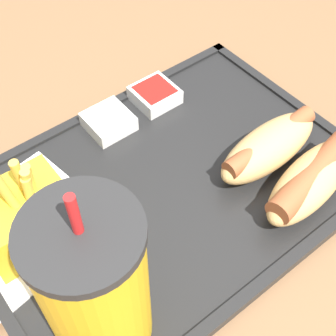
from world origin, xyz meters
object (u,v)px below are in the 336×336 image
Objects in this scene: hot_dog_near at (269,146)px; fries_carton at (24,216)px; hot_dog_far at (311,180)px; soda_cup at (95,287)px; sauce_cup_mayo at (109,121)px; sauce_cup_ketchup at (155,94)px.

hot_dog_near is 0.27m from fries_carton.
hot_dog_far is 1.29× the size of fries_carton.
soda_cup is 0.25m from sauce_cup_mayo.
fries_carton is at bearing 19.96° from sauce_cup_ketchup.
hot_dog_far is 2.84× the size of sauce_cup_mayo.
sauce_cup_mayo and sauce_cup_ketchup have the same top height.
fries_carton reaches higher than hot_dog_far.
hot_dog_near is at bearing -169.17° from soda_cup.
sauce_cup_mayo is at bearing 2.42° from sauce_cup_ketchup.
hot_dog_near is 1.25× the size of fries_carton.
sauce_cup_ketchup is at bearing -135.70° from soda_cup.
hot_dog_far is 1.03× the size of hot_dog_near.
hot_dog_near is (-0.25, -0.05, -0.06)m from soda_cup.
sauce_cup_mayo is at bearing -152.42° from fries_carton.
hot_dog_far is at bearing 100.15° from sauce_cup_ketchup.
hot_dog_far is 0.24m from sauce_cup_mayo.
hot_dog_far is 0.29m from fries_carton.
soda_cup reaches higher than sauce_cup_ketchup.
hot_dog_far is at bearing 117.36° from sauce_cup_mayo.
hot_dog_far is at bearing 90.00° from hot_dog_near.
soda_cup is 1.40× the size of hot_dog_near.
soda_cup is 0.30m from sauce_cup_ketchup.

